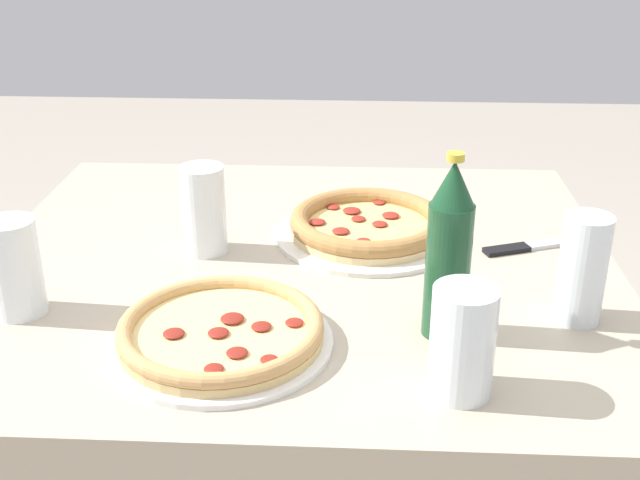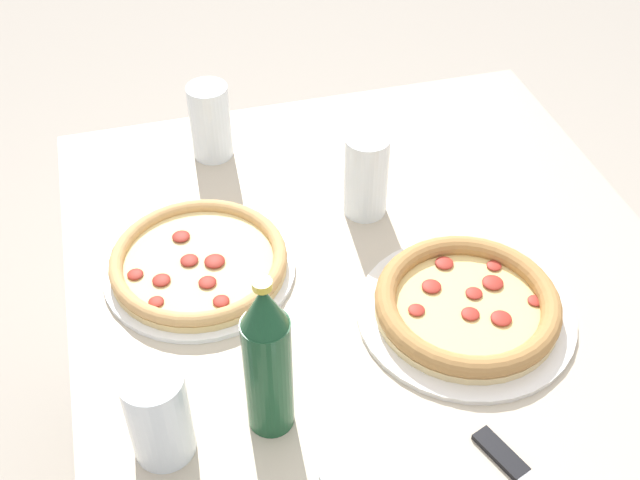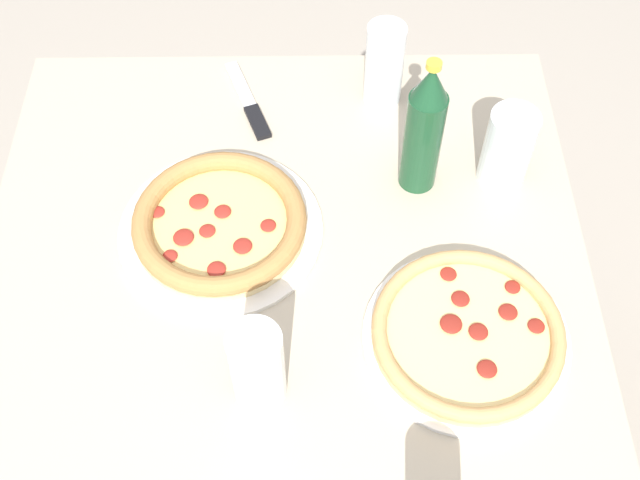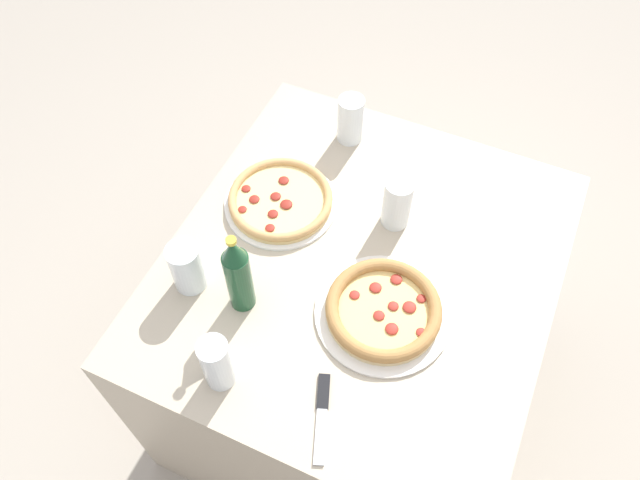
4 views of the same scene
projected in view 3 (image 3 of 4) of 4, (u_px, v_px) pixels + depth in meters
name	position (u px, v px, depth m)	size (l,w,h in m)	color
ground_plane	(296.00, 469.00, 1.80)	(8.00, 8.00, 0.00)	#A89E8E
table	(291.00, 399.00, 1.49)	(1.00, 0.92, 0.77)	#B7A88E
pizza_margherita	(220.00, 224.00, 1.22)	(0.31, 0.31, 0.04)	silver
pizza_veggie	(468.00, 334.00, 1.11)	(0.29, 0.29, 0.04)	white
glass_mango_juice	(384.00, 69.00, 1.34)	(0.06, 0.06, 0.15)	white
glass_orange_juice	(507.00, 151.00, 1.25)	(0.08, 0.08, 0.14)	white
glass_iced_tea	(258.00, 368.00, 1.03)	(0.07, 0.07, 0.14)	white
beer_bottle	(424.00, 129.00, 1.20)	(0.06, 0.06, 0.25)	#194728
knife	(249.00, 103.00, 1.39)	(0.19, 0.09, 0.01)	black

